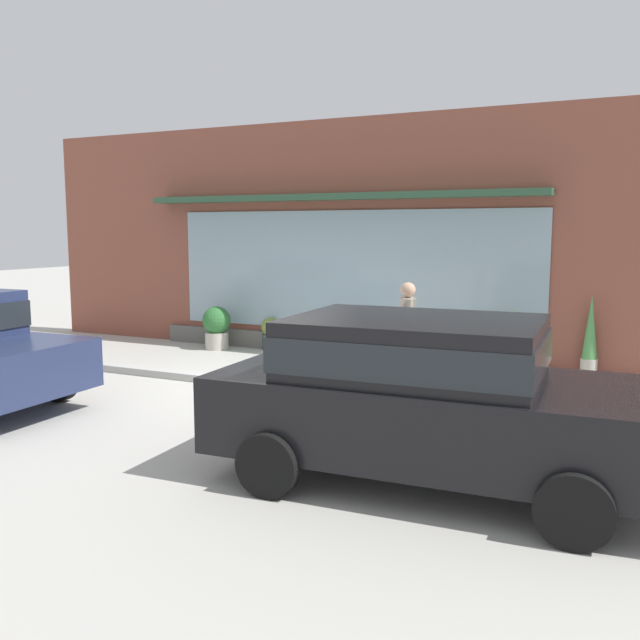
% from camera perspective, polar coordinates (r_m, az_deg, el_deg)
% --- Properties ---
extents(ground_plane, '(60.00, 60.00, 0.00)m').
position_cam_1_polar(ground_plane, '(10.97, -5.25, -5.38)').
color(ground_plane, '#B2AFA8').
extents(curb_strip, '(14.00, 0.24, 0.12)m').
position_cam_1_polar(curb_strip, '(10.79, -5.79, -5.28)').
color(curb_strip, '#B2B2AD').
rests_on(curb_strip, ground_plane).
extents(storefront, '(14.00, 0.81, 4.56)m').
position_cam_1_polar(storefront, '(13.53, 1.58, 6.64)').
color(storefront, brown).
rests_on(storefront, ground_plane).
extents(fire_hydrant, '(0.43, 0.40, 0.96)m').
position_cam_1_polar(fire_hydrant, '(10.78, 4.43, -2.92)').
color(fire_hydrant, '#B2B2B7').
rests_on(fire_hydrant, ground_plane).
extents(pedestrian_with_handbag, '(0.38, 0.63, 1.68)m').
position_cam_1_polar(pedestrian_with_handbag, '(10.19, 7.33, -0.79)').
color(pedestrian_with_handbag, '#333847').
rests_on(pedestrian_with_handbag, ground_plane).
extents(parked_car_black, '(4.33, 2.22, 1.61)m').
position_cam_1_polar(parked_car_black, '(6.69, 8.97, -5.86)').
color(parked_car_black, black).
rests_on(parked_car_black, ground_plane).
extents(potted_plant_window_right, '(0.28, 0.28, 1.39)m').
position_cam_1_polar(potted_plant_window_right, '(12.23, 21.64, -1.36)').
color(potted_plant_window_right, '#B7B2A3').
rests_on(potted_plant_window_right, ground_plane).
extents(potted_plant_near_hydrant, '(0.39, 0.39, 0.66)m').
position_cam_1_polar(potted_plant_near_hydrant, '(14.06, -4.16, -1.07)').
color(potted_plant_near_hydrant, '#33473D').
rests_on(potted_plant_near_hydrant, ground_plane).
extents(potted_plant_doorstep, '(0.43, 0.43, 1.10)m').
position_cam_1_polar(potted_plant_doorstep, '(12.21, 15.67, -1.79)').
color(potted_plant_doorstep, '#B7B2A3').
rests_on(potted_plant_doorstep, ground_plane).
extents(potted_plant_by_entrance, '(0.58, 0.58, 0.89)m').
position_cam_1_polar(potted_plant_by_entrance, '(14.21, -8.64, -0.52)').
color(potted_plant_by_entrance, '#B7B2A3').
rests_on(potted_plant_by_entrance, ground_plane).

